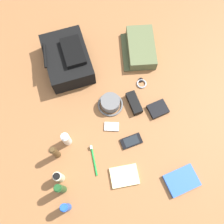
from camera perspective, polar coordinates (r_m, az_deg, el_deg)
ground_plane at (r=1.51m, az=0.00°, el=-0.66°), size 2.64×2.02×0.02m
backpack at (r=1.60m, az=-9.99°, el=11.75°), size 0.39×0.31×0.15m
toiletry_pouch at (r=1.67m, az=6.43°, el=14.25°), size 0.31×0.23×0.07m
bucket_hat at (r=1.49m, az=-0.41°, el=2.01°), size 0.15×0.15×0.06m
deodorant_spray at (r=1.37m, az=-10.44°, el=-20.47°), size 0.04×0.04×0.14m
shampoo_bottle at (r=1.36m, az=-11.60°, el=-16.66°), size 0.04×0.04×0.17m
lotion_bottle at (r=1.39m, az=-11.97°, el=-14.23°), size 0.05×0.05×0.12m
cologne_bottle at (r=1.39m, az=-12.72°, el=-8.91°), size 0.03×0.03×0.16m
toothpaste_tube at (r=1.41m, az=-10.33°, el=-6.04°), size 0.05×0.05×0.13m
paperback_novel at (r=1.46m, az=15.45°, el=-14.71°), size 0.16×0.20×0.02m
cell_phone at (r=1.45m, az=4.38°, el=-6.59°), size 0.09×0.13×0.01m
media_player at (r=1.47m, az=-0.09°, el=-3.32°), size 0.07×0.09×0.01m
wristwatch at (r=1.58m, az=6.68°, el=6.49°), size 0.07×0.06×0.01m
toothbrush at (r=1.43m, az=-4.22°, el=-10.39°), size 0.17×0.02×0.02m
wallet at (r=1.52m, az=10.33°, el=0.66°), size 0.11×0.13×0.02m
notepad at (r=1.41m, az=2.82°, el=-14.27°), size 0.11×0.15×0.02m
sunglasses_case at (r=1.50m, az=5.02°, el=2.06°), size 0.15×0.08×0.04m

